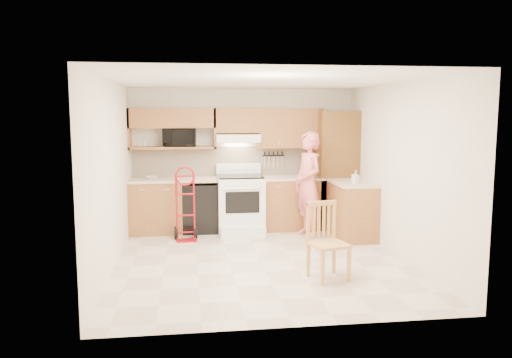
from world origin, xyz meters
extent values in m
cube|color=beige|center=(0.00, 0.00, -0.01)|extent=(4.00, 4.50, 0.02)
cube|color=white|center=(0.00, 0.00, 2.51)|extent=(4.00, 4.50, 0.02)
cube|color=white|center=(0.00, 2.26, 1.25)|extent=(4.00, 0.02, 2.50)
cube|color=white|center=(0.00, -2.26, 1.25)|extent=(4.00, 0.02, 2.50)
cube|color=white|center=(-2.01, 0.00, 1.25)|extent=(0.02, 4.50, 2.50)
cube|color=white|center=(2.01, 0.00, 1.25)|extent=(0.02, 4.50, 2.50)
cube|color=beige|center=(0.00, 2.23, 1.20)|extent=(3.92, 0.03, 0.55)
cube|color=#AA7A43|center=(-1.55, 1.95, 0.45)|extent=(0.90, 0.60, 0.90)
cube|color=black|center=(-0.80, 1.95, 0.42)|extent=(0.60, 0.60, 0.85)
cube|color=#AA7A43|center=(0.83, 1.95, 0.45)|extent=(1.14, 0.60, 0.90)
cube|color=beige|center=(-1.25, 1.95, 0.92)|extent=(1.50, 0.63, 0.04)
cube|color=beige|center=(0.83, 1.95, 0.92)|extent=(1.14, 0.63, 0.04)
cube|color=#AA7A43|center=(1.70, 1.15, 0.45)|extent=(0.60, 1.00, 0.90)
cube|color=beige|center=(1.70, 1.15, 0.92)|extent=(0.63, 1.00, 0.04)
cube|color=brown|center=(1.65, 1.95, 1.05)|extent=(0.70, 0.60, 2.10)
cube|color=#AA7A43|center=(-1.25, 2.08, 1.98)|extent=(1.50, 0.33, 0.34)
cube|color=#AA7A43|center=(-1.25, 2.08, 1.47)|extent=(1.50, 0.33, 0.04)
cube|color=#AA7A43|center=(-0.12, 2.08, 1.94)|extent=(0.76, 0.33, 0.44)
cube|color=#AA7A43|center=(0.83, 2.08, 1.80)|extent=(1.14, 0.33, 0.70)
cube|color=white|center=(-0.12, 2.02, 1.63)|extent=(0.76, 0.46, 0.14)
imported|color=black|center=(-1.13, 2.08, 1.65)|extent=(0.58, 0.40, 0.31)
imported|color=#E96F6C|center=(0.99, 1.35, 0.88)|extent=(0.57, 0.73, 1.76)
imported|color=white|center=(1.70, 1.02, 1.04)|extent=(0.12, 0.12, 0.20)
imported|color=white|center=(-1.62, 1.95, 0.96)|extent=(0.25, 0.25, 0.05)
camera|label=1|loc=(-1.00, -6.86, 2.06)|focal=35.66mm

